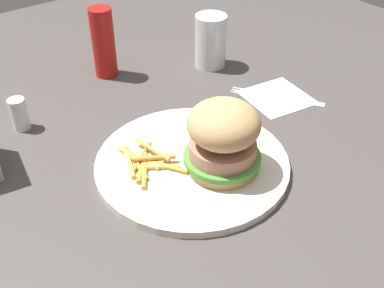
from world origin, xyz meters
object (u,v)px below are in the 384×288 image
object	(u,v)px
sandwich	(223,137)
salt_shaker	(19,114)
fries_pile	(146,162)
plate	(192,163)
napkin	(277,97)
ketchup_bottle	(103,43)
fork	(276,96)
drink_glass	(210,44)

from	to	relation	value
sandwich	salt_shaker	distance (m)	0.35
fries_pile	plate	bearing A→B (deg)	-30.41
plate	salt_shaker	distance (m)	0.30
fries_pile	salt_shaker	xyz separation A→B (m)	(-0.10, 0.22, 0.01)
plate	sandwich	distance (m)	0.08
sandwich	napkin	size ratio (longest dim) A/B	1.02
ketchup_bottle	fries_pile	bearing A→B (deg)	-109.38
fries_pile	fork	world-z (taller)	fries_pile
salt_shaker	plate	bearing A→B (deg)	-57.92
plate	napkin	world-z (taller)	plate
ketchup_bottle	salt_shaker	bearing A→B (deg)	-159.82
napkin	salt_shaker	size ratio (longest dim) A/B	2.00
fries_pile	sandwich	bearing A→B (deg)	-41.61
sandwich	ketchup_bottle	world-z (taller)	ketchup_bottle
drink_glass	ketchup_bottle	size ratio (longest dim) A/B	0.78
fries_pile	napkin	size ratio (longest dim) A/B	1.03
napkin	plate	bearing A→B (deg)	-166.39
fork	ketchup_bottle	xyz separation A→B (m)	(-0.20, 0.27, 0.06)
sandwich	ketchup_bottle	size ratio (longest dim) A/B	0.82
sandwich	fries_pile	bearing A→B (deg)	138.39
ketchup_bottle	sandwich	bearing A→B (deg)	-93.27
sandwich	ketchup_bottle	distance (m)	0.37
fries_pile	drink_glass	xyz separation A→B (m)	(0.29, 0.20, 0.03)
sandwich	napkin	xyz separation A→B (m)	(0.22, 0.10, -0.06)
plate	drink_glass	size ratio (longest dim) A/B	2.74
fries_pile	ketchup_bottle	bearing A→B (deg)	70.62
napkin	drink_glass	distance (m)	0.18
sandwich	fries_pile	size ratio (longest dim) A/B	0.98
sandwich	drink_glass	distance (m)	0.35
plate	sandwich	size ratio (longest dim) A/B	2.59
napkin	fork	world-z (taller)	fork
drink_glass	ketchup_bottle	world-z (taller)	ketchup_bottle
salt_shaker	drink_glass	bearing A→B (deg)	-2.92
plate	fries_pile	size ratio (longest dim) A/B	2.55
fork	ketchup_bottle	bearing A→B (deg)	126.55
fork	salt_shaker	distance (m)	0.45
napkin	salt_shaker	xyz separation A→B (m)	(-0.41, 0.20, 0.03)
drink_glass	plate	bearing A→B (deg)	-134.65
fork	drink_glass	bearing A→B (deg)	94.31
fries_pile	fork	bearing A→B (deg)	4.98
drink_glass	salt_shaker	world-z (taller)	drink_glass
fries_pile	fork	xyz separation A→B (m)	(0.30, 0.03, -0.01)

